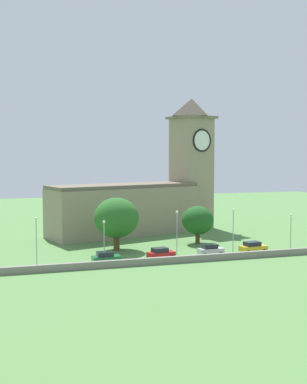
% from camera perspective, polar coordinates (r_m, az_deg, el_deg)
% --- Properties ---
extents(ground_plane, '(200.00, 200.00, 0.00)m').
position_cam_1_polar(ground_plane, '(88.48, -1.88, -5.94)').
color(ground_plane, '#517F42').
extents(church, '(37.44, 18.90, 28.22)m').
position_cam_1_polar(church, '(98.98, -0.64, -0.05)').
color(church, gray).
rests_on(church, ground).
extents(quay_barrier, '(53.97, 0.70, 1.03)m').
position_cam_1_polar(quay_barrier, '(70.85, 2.04, -8.11)').
color(quay_barrier, gray).
rests_on(quay_barrier, ground).
extents(car_green, '(4.15, 2.28, 1.81)m').
position_cam_1_polar(car_green, '(70.87, -5.71, -7.80)').
color(car_green, '#1E6B38').
rests_on(car_green, ground).
extents(car_red, '(4.38, 2.52, 1.79)m').
position_cam_1_polar(car_red, '(73.56, 0.87, -7.34)').
color(car_red, red).
rests_on(car_red, ground).
extents(car_silver, '(4.15, 2.23, 1.91)m').
position_cam_1_polar(car_silver, '(76.52, 6.80, -6.87)').
color(car_silver, silver).
rests_on(car_silver, ground).
extents(car_yellow, '(4.63, 2.51, 1.89)m').
position_cam_1_polar(car_yellow, '(79.80, 11.78, -6.47)').
color(car_yellow, gold).
rests_on(car_yellow, ground).
extents(streetlamp_west_end, '(0.44, 0.44, 7.04)m').
position_cam_1_polar(streetlamp_west_end, '(70.82, -13.81, -4.80)').
color(streetlamp_west_end, '#9EA0A5').
rests_on(streetlamp_west_end, ground).
extents(streetlamp_west_mid, '(0.44, 0.44, 6.05)m').
position_cam_1_polar(streetlamp_west_mid, '(72.83, -5.92, -4.90)').
color(streetlamp_west_mid, '#9EA0A5').
rests_on(streetlamp_west_mid, ground).
extents(streetlamp_central, '(0.44, 0.44, 7.10)m').
position_cam_1_polar(streetlamp_central, '(76.39, 2.82, -3.99)').
color(streetlamp_central, '#9EA0A5').
rests_on(streetlamp_central, ground).
extents(streetlamp_east_mid, '(0.44, 0.44, 7.19)m').
position_cam_1_polar(streetlamp_east_mid, '(79.50, 9.49, -3.68)').
color(streetlamp_east_mid, '#9EA0A5').
rests_on(streetlamp_east_mid, ground).
extents(streetlamp_east_end, '(0.44, 0.44, 5.95)m').
position_cam_1_polar(streetlamp_east_end, '(84.58, 16.08, -3.80)').
color(streetlamp_east_end, '#9EA0A5').
rests_on(streetlamp_east_end, ground).
extents(tree_riverside_east, '(5.71, 5.71, 6.80)m').
position_cam_1_polar(tree_riverside_east, '(86.28, 5.30, -3.40)').
color(tree_riverside_east, brown).
rests_on(tree_riverside_east, ground).
extents(tree_by_tower, '(7.47, 7.47, 8.84)m').
position_cam_1_polar(tree_by_tower, '(80.00, -4.44, -3.10)').
color(tree_by_tower, brown).
rests_on(tree_by_tower, ground).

